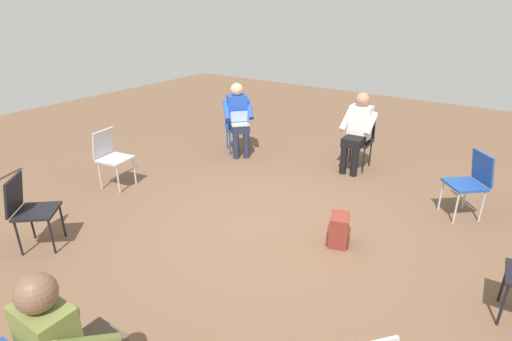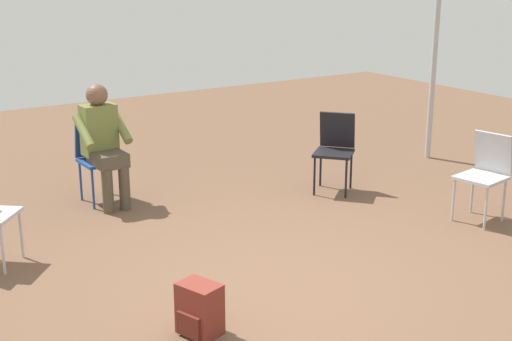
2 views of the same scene
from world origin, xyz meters
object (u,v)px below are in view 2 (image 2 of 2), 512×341
chair_east (98,154)px  chair_south (485,170)px  backpack_near_laptop_user (200,312)px  person_in_olive (103,139)px  chair_southeast (335,146)px

chair_east → chair_south: bearing=137.1°
chair_south → backpack_near_laptop_user: bearing=87.8°
person_in_olive → backpack_near_laptop_user: (-2.87, 0.48, -0.54)m
chair_southeast → chair_south: size_ratio=1.00×
chair_southeast → chair_east: bearing=23.7°
backpack_near_laptop_user → chair_south: bearing=-82.4°
person_in_olive → chair_southeast: bearing=157.0°
person_in_olive → backpack_near_laptop_user: 2.96m
chair_southeast → backpack_near_laptop_user: 3.39m
chair_east → chair_south: 3.88m
chair_east → chair_south: same height
chair_south → backpack_near_laptop_user: 3.41m
chair_east → backpack_near_laptop_user: (-3.04, 0.48, -0.34)m
chair_southeast → chair_south: same height
chair_southeast → person_in_olive: size_ratio=0.69×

